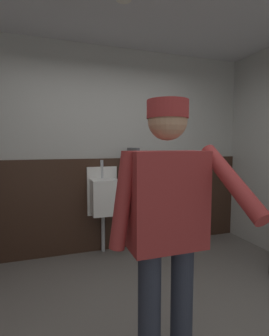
# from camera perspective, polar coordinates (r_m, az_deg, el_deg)

# --- Properties ---
(wall_back) EXTENTS (4.86, 0.12, 2.73)m
(wall_back) POSITION_cam_1_polar(r_m,az_deg,el_deg) (3.47, -7.85, 3.94)
(wall_back) COLOR #B2B2AD
(wall_back) RESTS_ON ground_plane
(wainscot_band_back) EXTENTS (4.26, 0.03, 1.26)m
(wainscot_band_back) POSITION_cam_1_polar(r_m,az_deg,el_deg) (3.49, -7.46, -8.23)
(wainscot_band_back) COLOR #382319
(wainscot_band_back) RESTS_ON ground_plane
(urinal_left) EXTENTS (0.40, 0.34, 1.24)m
(urinal_left) POSITION_cam_1_polar(r_m,az_deg,el_deg) (3.32, -6.91, -6.30)
(urinal_left) COLOR white
(urinal_left) RESTS_ON ground_plane
(urinal_middle) EXTENTS (0.40, 0.34, 1.24)m
(urinal_middle) POSITION_cam_1_polar(r_m,az_deg,el_deg) (3.54, 5.10, -5.54)
(urinal_middle) COLOR white
(urinal_middle) RESTS_ON ground_plane
(privacy_divider_panel) EXTENTS (0.04, 0.40, 0.90)m
(privacy_divider_panel) POSITION_cam_1_polar(r_m,az_deg,el_deg) (3.32, -0.33, -3.23)
(privacy_divider_panel) COLOR #4C4C51
(person) EXTENTS (0.67, 0.60, 1.69)m
(person) POSITION_cam_1_polar(r_m,az_deg,el_deg) (1.54, 7.46, -11.03)
(person) COLOR #2D3342
(person) RESTS_ON ground_plane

